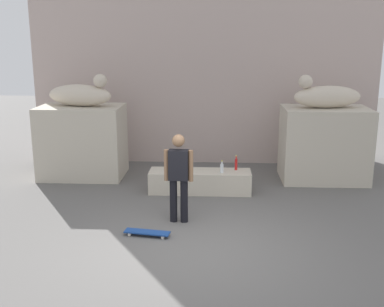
{
  "coord_description": "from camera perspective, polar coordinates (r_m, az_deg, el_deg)",
  "views": [
    {
      "loc": [
        0.34,
        -7.08,
        3.37
      ],
      "look_at": [
        -0.13,
        2.0,
        1.1
      ],
      "focal_mm": 43.84,
      "sensor_mm": 36.0,
      "label": 1
    }
  ],
  "objects": [
    {
      "name": "ground_plane",
      "position": [
        7.85,
        0.23,
        -11.41
      ],
      "size": [
        40.0,
        40.0,
        0.0
      ],
      "primitive_type": "plane",
      "color": "#605E5B"
    },
    {
      "name": "facade_wall",
      "position": [
        12.8,
        1.49,
        12.57
      ],
      "size": [
        9.17,
        0.6,
        6.1
      ],
      "primitive_type": "cube",
      "color": "#C0ABA2",
      "rests_on": "ground_plane"
    },
    {
      "name": "bottle_red",
      "position": [
        10.47,
        5.38,
        -1.27
      ],
      "size": [
        0.06,
        0.06,
        0.33
      ],
      "color": "red",
      "rests_on": "ledge_block"
    },
    {
      "name": "skater",
      "position": [
        8.59,
        -1.64,
        -2.55
      ],
      "size": [
        0.54,
        0.23,
        1.67
      ],
      "rotation": [
        0.0,
        0.0,
        6.22
      ],
      "color": "black",
      "rests_on": "ground_plane"
    },
    {
      "name": "ledge_block",
      "position": [
        10.44,
        0.98,
        -3.42
      ],
      "size": [
        2.25,
        0.63,
        0.48
      ],
      "primitive_type": "cube",
      "color": "beige",
      "rests_on": "ground_plane"
    },
    {
      "name": "pedestal_left",
      "position": [
        11.8,
        -13.18,
        1.43
      ],
      "size": [
        2.0,
        1.32,
        1.75
      ],
      "primitive_type": "cube",
      "color": "beige",
      "rests_on": "ground_plane"
    },
    {
      "name": "skateboard",
      "position": [
        8.3,
        -5.48,
        -9.52
      ],
      "size": [
        0.82,
        0.33,
        0.08
      ],
      "rotation": [
        0.0,
        0.0,
        6.12
      ],
      "color": "navy",
      "rests_on": "ground_plane"
    },
    {
      "name": "statue_reclining_right",
      "position": [
        11.42,
        15.99,
        6.76
      ],
      "size": [
        1.67,
        0.81,
        0.78
      ],
      "rotation": [
        0.0,
        0.0,
        3.31
      ],
      "color": "beige",
      "rests_on": "pedestal_right"
    },
    {
      "name": "statue_reclining_left",
      "position": [
        11.59,
        -13.34,
        7.02
      ],
      "size": [
        1.68,
        0.86,
        0.78
      ],
      "rotation": [
        0.0,
        0.0,
        -0.19
      ],
      "color": "beige",
      "rests_on": "pedestal_left"
    },
    {
      "name": "bottle_clear",
      "position": [
        10.24,
        3.65,
        -1.75
      ],
      "size": [
        0.07,
        0.07,
        0.27
      ],
      "color": "silver",
      "rests_on": "ledge_block"
    },
    {
      "name": "pedestal_right",
      "position": [
        11.63,
        15.77,
        1.09
      ],
      "size": [
        2.0,
        1.32,
        1.75
      ],
      "primitive_type": "cube",
      "color": "beige",
      "rests_on": "ground_plane"
    }
  ]
}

